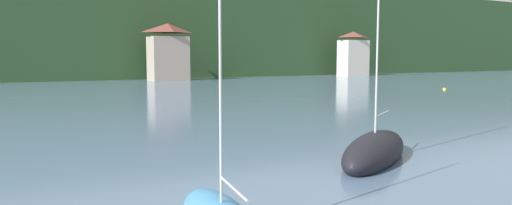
% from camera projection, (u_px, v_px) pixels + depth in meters
% --- Properties ---
extents(wooded_hillside, '(352.00, 47.71, 41.75)m').
position_uv_depth(wooded_hillside, '(4.00, 36.00, 98.75)').
color(wooded_hillside, '#264223').
rests_on(wooded_hillside, ground_plane).
extents(shore_building_central, '(6.77, 4.83, 9.99)m').
position_uv_depth(shore_building_central, '(168.00, 53.00, 82.51)').
color(shore_building_central, gray).
rests_on(shore_building_central, ground_plane).
extents(shore_building_eastcentral, '(6.25, 4.02, 9.62)m').
position_uv_depth(shore_building_eastcentral, '(353.00, 54.00, 102.33)').
color(shore_building_eastcentral, beige).
rests_on(shore_building_eastcentral, ground_plane).
extents(sailboat_near_3, '(6.63, 5.22, 9.76)m').
position_uv_depth(sailboat_near_3, '(375.00, 152.00, 19.34)').
color(sailboat_near_3, black).
rests_on(sailboat_near_3, ground_plane).
extents(mooring_buoy_near, '(0.46, 0.46, 0.46)m').
position_uv_depth(mooring_buoy_near, '(444.00, 89.00, 60.59)').
color(mooring_buoy_near, yellow).
rests_on(mooring_buoy_near, ground_plane).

